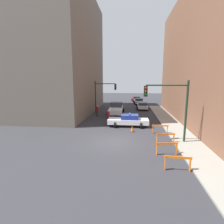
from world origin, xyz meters
The scene contains 17 objects.
ground_plane centered at (0.00, 0.00, 0.00)m, with size 120.00×120.00×0.00m, color #2D2D33.
sidewalk_right centered at (6.20, 0.00, 0.06)m, with size 2.40×44.00×0.12m.
building_corner_left centered at (-12.00, 14.00, 9.39)m, with size 14.00×20.00×18.78m.
traffic_light_near centered at (4.73, 0.42, 3.53)m, with size 3.64×0.35×5.20m.
traffic_light_far centered at (-3.30, 12.85, 3.40)m, with size 3.44×0.35×5.20m.
police_car centered at (1.02, 5.51, 0.72)m, with size 4.73×2.41×1.52m.
white_truck centered at (-1.06, 12.63, 0.91)m, with size 2.75×5.46×1.90m.
parked_car_near centered at (3.41, 17.96, 0.67)m, with size 2.31×4.32×1.31m.
parked_car_mid centered at (3.01, 25.41, 0.67)m, with size 2.44×4.40×1.31m.
parked_car_far centered at (2.56, 30.28, 0.67)m, with size 2.56×4.46×1.31m.
pedestrian_crossing centered at (-1.55, 6.84, 0.86)m, with size 0.48×0.48×1.66m.
pedestrian_corner centered at (-3.77, 10.92, 0.86)m, with size 0.40×0.40×1.66m.
barrier_front centered at (4.12, -4.53, 0.62)m, with size 1.60×0.21×0.90m.
barrier_mid centered at (3.93, -2.23, 0.62)m, with size 1.59×0.36×0.90m.
barrier_back centered at (4.27, 0.09, 0.62)m, with size 1.59×0.35×0.90m.
barrier_corner centered at (4.26, 2.91, 0.62)m, with size 1.60×0.21×0.90m.
traffic_cone centered at (1.45, 3.25, 0.32)m, with size 0.36×0.36×0.66m.
Camera 1 is at (1.31, -14.55, 5.32)m, focal length 28.00 mm.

